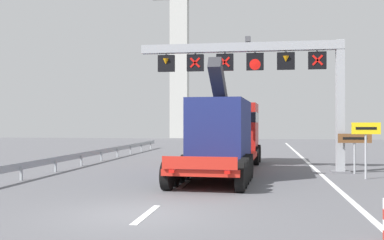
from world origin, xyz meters
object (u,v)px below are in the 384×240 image
Objects in this scene: exit_sign_yellow at (366,137)px; bridge_pylon_distant at (179,19)px; overhead_lane_gantry at (265,67)px; heavy_haul_truck_red at (228,132)px; tourist_info_sign_brown at (355,143)px.

bridge_pylon_distant is at bearing 109.25° from exit_sign_yellow.
exit_sign_yellow is (4.37, -2.53, -3.47)m from overhead_lane_gantry.
heavy_haul_truck_red is at bearing -76.67° from bridge_pylon_distant.
heavy_haul_truck_red is 0.38× the size of bridge_pylon_distant.
overhead_lane_gantry is 0.29× the size of bridge_pylon_distant.
heavy_haul_truck_red is at bearing 156.06° from exit_sign_yellow.
heavy_haul_truck_red is (-1.94, 0.27, -3.34)m from overhead_lane_gantry.
bridge_pylon_distant reaches higher than tourist_info_sign_brown.
overhead_lane_gantry is 0.75× the size of heavy_haul_truck_red.
bridge_pylon_distant is at bearing 105.43° from overhead_lane_gantry.
overhead_lane_gantry is at bearing 149.91° from exit_sign_yellow.
exit_sign_yellow is at bearing -30.09° from overhead_lane_gantry.
bridge_pylon_distant is (-17.48, 48.16, 17.42)m from tourist_info_sign_brown.
overhead_lane_gantry is at bearing -74.57° from bridge_pylon_distant.
overhead_lane_gantry is 5.43× the size of tourist_info_sign_brown.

